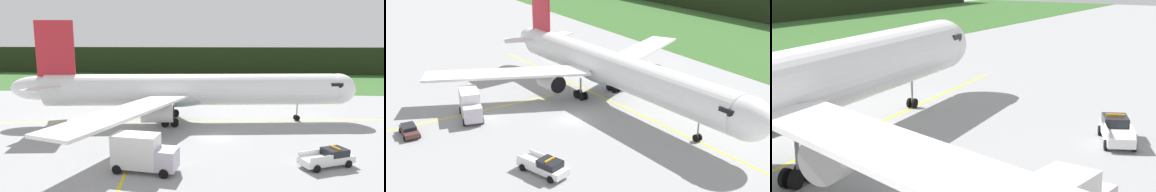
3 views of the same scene
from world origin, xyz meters
The scene contains 4 objects.
ground centered at (0.00, 0.00, 0.00)m, with size 320.00×320.00×0.00m, color #969798.
taxiway_centerline_main centered at (-3.93, 8.34, 0.00)m, with size 71.06×0.30×0.01m, color yellow.
airliner centered at (-4.75, 8.24, 4.97)m, with size 53.51×48.74×15.62m.
ops_pickup_truck centered at (11.63, -8.91, 0.90)m, with size 6.00×4.12×1.94m.
Camera 3 is at (-31.39, -21.11, 13.03)m, focal length 56.86 mm.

